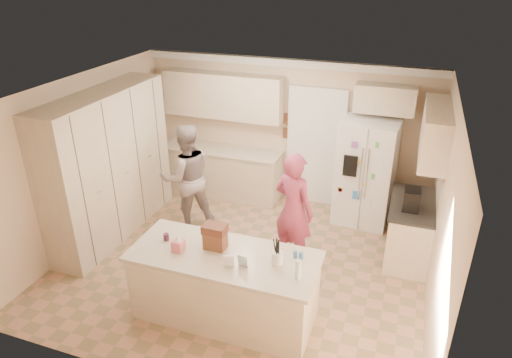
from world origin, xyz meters
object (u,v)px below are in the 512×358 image
(teen_boy, at_px, (187,177))
(tissue_box, at_px, (178,246))
(utensil_crock, at_px, (277,258))
(teen_girl, at_px, (294,210))
(dollhouse_body, at_px, (215,240))
(refrigerator, at_px, (366,173))
(coffee_maker, at_px, (411,199))
(island_base, at_px, (225,287))

(teen_boy, bearing_deg, tissue_box, 74.86)
(utensil_crock, distance_m, teen_girl, 1.37)
(tissue_box, bearing_deg, dollhouse_body, 26.57)
(teen_girl, bearing_deg, utensil_crock, 118.36)
(refrigerator, distance_m, teen_boy, 2.95)
(utensil_crock, xyz_separation_m, teen_boy, (-2.08, 1.78, -0.10))
(coffee_maker, xyz_separation_m, utensil_crock, (-1.40, -1.85, -0.07))
(utensil_crock, height_order, teen_boy, teen_boy)
(teen_boy, bearing_deg, utensil_crock, 99.77)
(refrigerator, height_order, utensil_crock, refrigerator)
(island_base, relative_size, utensil_crock, 14.67)
(coffee_maker, xyz_separation_m, dollhouse_body, (-2.20, -1.80, -0.03))
(refrigerator, bearing_deg, island_base, -108.35)
(coffee_maker, xyz_separation_m, teen_boy, (-3.48, -0.07, -0.17))
(teen_boy, bearing_deg, island_base, 88.34)
(island_base, xyz_separation_m, tissue_box, (-0.55, -0.10, 0.56))
(dollhouse_body, bearing_deg, teen_boy, 126.46)
(dollhouse_body, relative_size, teen_boy, 0.15)
(utensil_crock, relative_size, teen_boy, 0.08)
(tissue_box, height_order, teen_girl, teen_girl)
(dollhouse_body, bearing_deg, utensil_crock, -3.58)
(teen_girl, bearing_deg, refrigerator, -96.40)
(coffee_maker, height_order, dollhouse_body, coffee_maker)
(tissue_box, relative_size, teen_boy, 0.08)
(teen_girl, bearing_deg, teen_boy, 8.75)
(refrigerator, distance_m, teen_girl, 1.75)
(coffee_maker, bearing_deg, teen_girl, -162.34)
(tissue_box, bearing_deg, teen_boy, 114.49)
(dollhouse_body, bearing_deg, tissue_box, -153.43)
(island_base, xyz_separation_m, teen_boy, (-1.43, 1.83, 0.46))
(utensil_crock, height_order, teen_girl, teen_girl)
(coffee_maker, relative_size, island_base, 0.14)
(island_base, distance_m, tissue_box, 0.79)
(coffee_maker, distance_m, teen_girl, 1.65)
(island_base, xyz_separation_m, dollhouse_body, (-0.15, 0.10, 0.60))
(coffee_maker, height_order, utensil_crock, coffee_maker)
(tissue_box, height_order, teen_boy, teen_boy)
(tissue_box, height_order, dollhouse_body, dollhouse_body)
(utensil_crock, relative_size, tissue_box, 1.07)
(coffee_maker, bearing_deg, utensil_crock, -127.12)
(island_base, bearing_deg, teen_girl, 70.88)
(coffee_maker, relative_size, teen_boy, 0.17)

